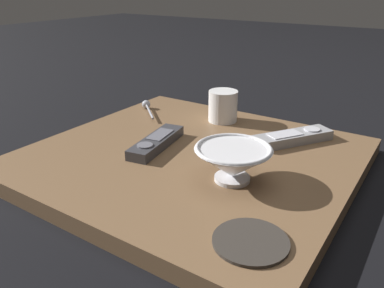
# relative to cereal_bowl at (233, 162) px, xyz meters

# --- Properties ---
(ground_plane) EXTENTS (6.00, 6.00, 0.00)m
(ground_plane) POSITION_rel_cereal_bowl_xyz_m (-0.06, -0.13, -0.07)
(ground_plane) COLOR black
(table) EXTENTS (0.62, 0.66, 0.03)m
(table) POSITION_rel_cereal_bowl_xyz_m (-0.06, -0.13, -0.06)
(table) COLOR brown
(table) RESTS_ON ground
(cereal_bowl) EXTENTS (0.14, 0.14, 0.07)m
(cereal_bowl) POSITION_rel_cereal_bowl_xyz_m (0.00, 0.00, 0.00)
(cereal_bowl) COLOR silver
(cereal_bowl) RESTS_ON table
(coffee_mug) EXTENTS (0.08, 0.08, 0.08)m
(coffee_mug) POSITION_rel_cereal_bowl_xyz_m (-0.28, -0.18, 0.00)
(coffee_mug) COLOR white
(coffee_mug) RESTS_ON table
(teaspoon) EXTENTS (0.10, 0.11, 0.02)m
(teaspoon) POSITION_rel_cereal_bowl_xyz_m (-0.24, -0.40, -0.03)
(teaspoon) COLOR #A3A5B2
(teaspoon) RESTS_ON table
(tv_remote_near) EXTENTS (0.19, 0.08, 0.03)m
(tv_remote_near) POSITION_rel_cereal_bowl_xyz_m (-0.04, -0.21, -0.03)
(tv_remote_near) COLOR #38383D
(tv_remote_near) RESTS_ON table
(tv_remote_far) EXTENTS (0.19, 0.15, 0.03)m
(tv_remote_far) POSITION_rel_cereal_bowl_xyz_m (-0.24, 0.03, -0.03)
(tv_remote_far) COLOR #9E9EA3
(tv_remote_far) RESTS_ON table
(drink_coaster) EXTENTS (0.11, 0.11, 0.01)m
(drink_coaster) POSITION_rel_cereal_bowl_xyz_m (0.15, 0.11, -0.04)
(drink_coaster) COLOR #332D28
(drink_coaster) RESTS_ON table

